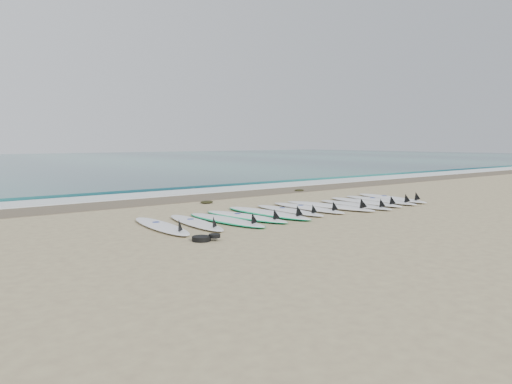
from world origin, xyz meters
TOP-DOWN VIEW (x-y plane):
  - ground at (0.00, 0.00)m, footprint 120.00×120.00m
  - ocean at (0.00, 32.50)m, footprint 120.00×55.00m
  - wet_sand_band at (0.00, 4.10)m, footprint 120.00×1.80m
  - foam_band at (0.00, 5.50)m, footprint 120.00×1.40m
  - wave_crest at (0.00, 7.00)m, footprint 120.00×1.00m
  - surfboard_0 at (-3.73, 0.01)m, footprint 0.75×2.49m
  - surfboard_1 at (-3.00, -0.05)m, footprint 0.79×2.40m
  - surfboard_2 at (-2.31, -0.13)m, footprint 0.70×2.47m
  - surfboard_3 at (-1.71, -0.00)m, footprint 0.89×2.50m
  - surfboard_4 at (-1.01, 0.08)m, footprint 0.77×2.72m
  - surfboard_5 at (-0.34, 0.08)m, footprint 0.56×2.36m
  - surfboard_6 at (0.33, 0.12)m, footprint 0.56×2.48m
  - surfboard_7 at (0.99, 0.02)m, footprint 0.87×2.75m
  - surfboard_8 at (1.69, -0.20)m, footprint 0.59×2.41m
  - surfboard_9 at (2.34, -0.01)m, footprint 0.69×2.54m
  - surfboard_10 at (3.00, 0.02)m, footprint 0.72×2.56m
  - surfboard_11 at (3.64, 0.12)m, footprint 0.95×2.68m
  - seaweed_near at (-0.95, 2.75)m, footprint 0.37×0.29m
  - seaweed_far at (3.25, 3.57)m, footprint 0.36×0.28m
  - leash_coil at (-3.74, -1.50)m, footprint 0.46×0.36m

SIDE VIEW (x-z plane):
  - ground at x=0.00m, z-range 0.00..0.00m
  - wet_sand_band at x=0.00m, z-range 0.00..0.01m
  - ocean at x=0.00m, z-range 0.00..0.03m
  - foam_band at x=0.00m, z-range 0.00..0.04m
  - seaweed_far at x=3.25m, z-range 0.00..0.07m
  - seaweed_near at x=-0.95m, z-range 0.00..0.07m
  - surfboard_2 at x=-2.31m, z-range -0.11..0.20m
  - surfboard_3 at x=-1.71m, z-range -0.11..0.20m
  - leash_coil at x=-3.74m, z-range -0.01..0.10m
  - wave_crest at x=0.00m, z-range 0.00..0.10m
  - surfboard_4 at x=-1.01m, z-range -0.12..0.22m
  - surfboard_5 at x=-0.34m, z-range -0.10..0.20m
  - surfboard_1 at x=-3.00m, z-range -0.10..0.20m
  - surfboard_8 at x=1.69m, z-range -0.10..0.21m
  - surfboard_0 at x=-3.73m, z-range -0.10..0.21m
  - surfboard_6 at x=0.33m, z-range -0.10..0.21m
  - surfboard_9 at x=2.34m, z-range -0.11..0.22m
  - surfboard_10 at x=3.00m, z-range -0.11..0.22m
  - surfboard_11 at x=3.64m, z-range -0.11..0.23m
  - surfboard_7 at x=0.99m, z-range -0.11..0.23m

